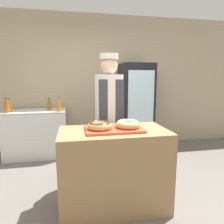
{
  "coord_description": "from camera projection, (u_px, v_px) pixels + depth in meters",
  "views": [
    {
      "loc": [
        -0.41,
        -2.04,
        1.44
      ],
      "look_at": [
        0.0,
        0.1,
        1.07
      ],
      "focal_mm": 32.0,
      "sensor_mm": 36.0,
      "label": 1
    }
  ],
  "objects": [
    {
      "name": "bottle_amber_b",
      "position": [
        49.0,
        105.0,
        3.71
      ],
      "size": [
        0.08,
        0.08,
        0.22
      ],
      "color": "#99661E",
      "rests_on": "chest_freezer"
    },
    {
      "name": "donut_chocolate_glaze",
      "position": [
        100.0,
        125.0,
        2.09
      ],
      "size": [
        0.26,
        0.26,
        0.08
      ],
      "color": "tan",
      "rests_on": "serving_tray"
    },
    {
      "name": "bottle_orange",
      "position": [
        10.0,
        107.0,
        3.47
      ],
      "size": [
        0.06,
        0.06,
        0.24
      ],
      "color": "orange",
      "rests_on": "chest_freezer"
    },
    {
      "name": "beverage_fridge",
      "position": [
        136.0,
        108.0,
        4.0
      ],
      "size": [
        0.6,
        0.62,
        1.73
      ],
      "color": "black",
      "rests_on": "ground_plane"
    },
    {
      "name": "serving_tray",
      "position": [
        114.0,
        129.0,
        2.14
      ],
      "size": [
        0.6,
        0.4,
        0.02
      ],
      "color": "#D84C33",
      "rests_on": "display_counter"
    },
    {
      "name": "wall_back",
      "position": [
        93.0,
        83.0,
        4.13
      ],
      "size": [
        8.0,
        0.06,
        2.7
      ],
      "color": "tan",
      "rests_on": "ground_plane"
    },
    {
      "name": "bottle_amber",
      "position": [
        6.0,
        107.0,
        3.38
      ],
      "size": [
        0.07,
        0.07,
        0.25
      ],
      "color": "#99661E",
      "rests_on": "chest_freezer"
    },
    {
      "name": "ground_plane",
      "position": [
        114.0,
        206.0,
        2.29
      ],
      "size": [
        14.0,
        14.0,
        0.0
      ],
      "primitive_type": "plane",
      "color": "#66605B"
    },
    {
      "name": "brownie_back_left",
      "position": [
        101.0,
        124.0,
        2.25
      ],
      "size": [
        0.08,
        0.08,
        0.03
      ],
      "color": "#382111",
      "rests_on": "serving_tray"
    },
    {
      "name": "brownie_back_right",
      "position": [
        121.0,
        123.0,
        2.3
      ],
      "size": [
        0.08,
        0.08,
        0.03
      ],
      "color": "#382111",
      "rests_on": "serving_tray"
    },
    {
      "name": "chest_freezer",
      "position": [
        37.0,
        133.0,
        3.72
      ],
      "size": [
        1.09,
        0.58,
        0.86
      ],
      "color": "silver",
      "rests_on": "ground_plane"
    },
    {
      "name": "baker_person",
      "position": [
        109.0,
        116.0,
        2.76
      ],
      "size": [
        0.38,
        0.38,
        1.76
      ],
      "color": "#4C4C51",
      "rests_on": "ground_plane"
    },
    {
      "name": "donut_light_glaze",
      "position": [
        128.0,
        124.0,
        2.14
      ],
      "size": [
        0.26,
        0.26,
        0.08
      ],
      "color": "tan",
      "rests_on": "serving_tray"
    },
    {
      "name": "display_counter",
      "position": [
        114.0,
        169.0,
        2.21
      ],
      "size": [
        1.16,
        0.62,
        0.89
      ],
      "color": "#997047",
      "rests_on": "ground_plane"
    },
    {
      "name": "bottle_orange_b",
      "position": [
        59.0,
        106.0,
        3.52
      ],
      "size": [
        0.07,
        0.07,
        0.25
      ],
      "color": "orange",
      "rests_on": "chest_freezer"
    }
  ]
}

